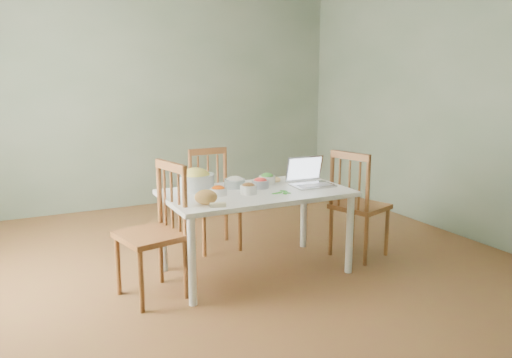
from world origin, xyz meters
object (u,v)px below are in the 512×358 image
chair_far (215,200)px  laptop (313,172)px  bread_boule (206,197)px  chair_left (150,232)px  bowl_squash (195,179)px  dining_table (256,232)px  chair_right (360,204)px

chair_far → laptop: 1.04m
laptop → bread_boule: bearing=-168.1°
chair_left → bread_boule: (0.40, -0.14, 0.26)m
bread_boule → chair_left: bearing=160.9°
chair_far → bowl_squash: chair_far is taller
chair_far → chair_left: chair_left is taller
dining_table → chair_left: size_ratio=1.49×
chair_left → dining_table: bearing=83.0°
bread_boule → laptop: 1.06m
chair_far → chair_right: 1.36m
chair_left → bread_boule: chair_left is taller
chair_far → bread_boule: size_ratio=5.63×
chair_left → laptop: 1.48m
chair_right → bread_boule: size_ratio=5.85×
chair_right → bread_boule: 1.60m
bowl_squash → chair_far: bearing=52.2°
chair_right → bowl_squash: size_ratio=3.22×
chair_far → chair_right: bearing=-34.2°
dining_table → chair_right: bearing=-3.6°
chair_far → laptop: (0.60, -0.77, 0.35)m
chair_left → laptop: size_ratio=2.90×
chair_right → bread_boule: chair_right is taller
bowl_squash → laptop: size_ratio=0.88×
dining_table → chair_far: 0.73m
dining_table → chair_far: size_ratio=1.59×
chair_left → laptop: bearing=78.7°
bread_boule → laptop: bearing=9.2°
chair_left → chair_right: chair_left is taller
bowl_squash → chair_right: bearing=-12.3°
dining_table → bread_boule: bearing=-156.6°
bowl_squash → chair_left: bearing=-144.6°
dining_table → chair_right: size_ratio=1.53×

